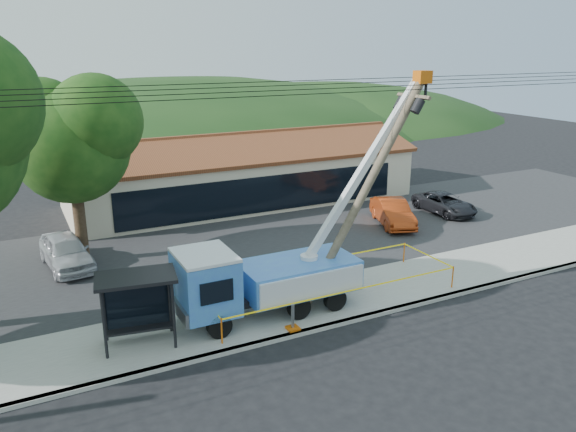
# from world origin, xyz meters

# --- Properties ---
(ground) EXTENTS (120.00, 120.00, 0.00)m
(ground) POSITION_xyz_m (0.00, 0.00, 0.00)
(ground) COLOR black
(ground) RESTS_ON ground
(curb) EXTENTS (60.00, 0.25, 0.15)m
(curb) POSITION_xyz_m (0.00, 2.10, 0.07)
(curb) COLOR gray
(curb) RESTS_ON ground
(sidewalk) EXTENTS (60.00, 4.00, 0.15)m
(sidewalk) POSITION_xyz_m (0.00, 4.00, 0.07)
(sidewalk) COLOR gray
(sidewalk) RESTS_ON ground
(parking_lot) EXTENTS (60.00, 12.00, 0.10)m
(parking_lot) POSITION_xyz_m (0.00, 12.00, 0.05)
(parking_lot) COLOR #28282B
(parking_lot) RESTS_ON ground
(strip_mall) EXTENTS (22.50, 8.53, 4.67)m
(strip_mall) POSITION_xyz_m (4.00, 19.98, 1.88)
(strip_mall) COLOR beige
(strip_mall) RESTS_ON ground
(tree_lot) EXTENTS (6.30, 5.60, 8.94)m
(tree_lot) POSITION_xyz_m (-7.00, 13.00, 6.21)
(tree_lot) COLOR #332316
(tree_lot) RESTS_ON ground
(hill_center) EXTENTS (89.60, 64.00, 32.00)m
(hill_center) POSITION_xyz_m (10.00, 55.00, 0.00)
(hill_center) COLOR #163312
(hill_center) RESTS_ON ground
(hill_east) EXTENTS (72.80, 52.00, 26.00)m
(hill_east) POSITION_xyz_m (30.00, 55.00, 0.00)
(hill_east) COLOR #163312
(hill_east) RESTS_ON ground
(utility_truck) EXTENTS (10.57, 3.82, 8.97)m
(utility_truck) POSITION_xyz_m (-1.54, 4.05, 1.69)
(utility_truck) COLOR black
(utility_truck) RESTS_ON ground
(leaning_pole) EXTENTS (5.47, 1.92, 8.89)m
(leaning_pole) POSITION_xyz_m (2.98, 3.79, 4.97)
(leaning_pole) COLOR #4E4132
(leaning_pole) RESTS_ON ground
(bus_shelter) EXTENTS (2.87, 2.03, 2.55)m
(bus_shelter) POSITION_xyz_m (-6.33, 3.98, 2.02)
(bus_shelter) COLOR black
(bus_shelter) RESTS_ON ground
(caution_tape) EXTENTS (10.47, 3.34, 0.97)m
(caution_tape) POSITION_xyz_m (1.37, 4.21, 0.87)
(caution_tape) COLOR #D15A0B
(caution_tape) RESTS_ON ground
(car_silver) EXTENTS (2.36, 4.74, 1.55)m
(car_silver) POSITION_xyz_m (-7.79, 12.57, 0.00)
(car_silver) COLOR #B9BBC1
(car_silver) RESTS_ON ground
(car_red) EXTENTS (2.97, 4.73, 1.47)m
(car_red) POSITION_xyz_m (9.74, 10.97, 0.00)
(car_red) COLOR #A93710
(car_red) RESTS_ON ground
(car_dark) EXTENTS (2.05, 4.40, 1.22)m
(car_dark) POSITION_xyz_m (14.06, 11.44, 0.00)
(car_dark) COLOR black
(car_dark) RESTS_ON ground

